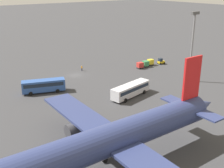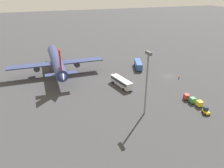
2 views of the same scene
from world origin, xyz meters
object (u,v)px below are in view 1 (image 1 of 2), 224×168
at_px(airplane, 108,141).
at_px(cargo_cart_red, 140,65).
at_px(cargo_cart_green, 146,64).
at_px(shuttle_bus_near, 44,85).
at_px(baggage_tug, 161,61).
at_px(worker_person, 82,68).
at_px(shuttle_bus_far, 131,89).
at_px(cargo_cart_yellow, 150,62).

bearing_deg(airplane, cargo_cart_red, -135.48).
bearing_deg(cargo_cart_green, shuttle_bus_near, 2.33).
bearing_deg(baggage_tug, shuttle_bus_near, 8.41).
height_order(worker_person, cargo_cart_green, cargo_cart_green).
bearing_deg(shuttle_bus_far, baggage_tug, -159.77).
relative_size(worker_person, cargo_cart_red, 0.80).
xyz_separation_m(airplane, cargo_cart_green, (-43.40, -38.70, -4.68)).
height_order(airplane, shuttle_bus_far, airplane).
distance_m(shuttle_bus_near, worker_person, 20.61).
distance_m(cargo_cart_green, cargo_cart_red, 2.74).
relative_size(airplane, shuttle_bus_far, 3.87).
xyz_separation_m(cargo_cart_green, cargo_cart_red, (2.73, 0.24, 0.00)).
distance_m(airplane, worker_person, 53.57).
bearing_deg(baggage_tug, cargo_cart_green, 3.20).
distance_m(airplane, cargo_cart_red, 56.17).
relative_size(shuttle_bus_far, cargo_cart_green, 5.61).
bearing_deg(cargo_cart_yellow, airplane, 40.41).
bearing_deg(cargo_cart_yellow, shuttle_bus_near, 2.98).
bearing_deg(cargo_cart_green, cargo_cart_yellow, -168.19).
bearing_deg(cargo_cart_yellow, shuttle_bus_far, 36.70).
xyz_separation_m(shuttle_bus_far, cargo_cart_yellow, (-23.66, -17.64, -0.72)).
bearing_deg(worker_person, baggage_tug, 160.26).
bearing_deg(cargo_cart_red, shuttle_bus_near, 2.11).
bearing_deg(cargo_cart_yellow, worker_person, -20.75).
relative_size(shuttle_bus_far, cargo_cart_yellow, 5.61).
distance_m(airplane, shuttle_bus_near, 37.88).
xyz_separation_m(cargo_cart_yellow, cargo_cart_red, (5.45, 0.81, 0.00)).
distance_m(worker_person, cargo_cart_yellow, 23.91).
bearing_deg(airplane, worker_person, -115.34).
xyz_separation_m(shuttle_bus_near, cargo_cart_yellow, (-40.02, -2.09, -0.81)).
relative_size(shuttle_bus_near, cargo_cart_green, 5.12).
bearing_deg(shuttle_bus_near, cargo_cart_yellow, -157.27).
distance_m(shuttle_bus_far, worker_person, 26.16).
height_order(airplane, cargo_cart_yellow, airplane).
xyz_separation_m(baggage_tug, cargo_cart_red, (9.58, -0.22, 0.25)).
distance_m(cargo_cart_yellow, cargo_cart_green, 2.79).
bearing_deg(shuttle_bus_far, cargo_cart_yellow, -153.94).
xyz_separation_m(airplane, cargo_cart_yellow, (-46.13, -39.27, -4.68)).
height_order(cargo_cart_green, cargo_cart_red, same).
distance_m(shuttle_bus_near, cargo_cart_red, 34.60).
height_order(baggage_tug, worker_person, baggage_tug).
bearing_deg(baggage_tug, shuttle_bus_far, 37.90).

